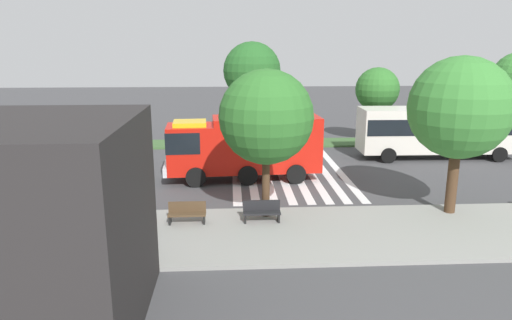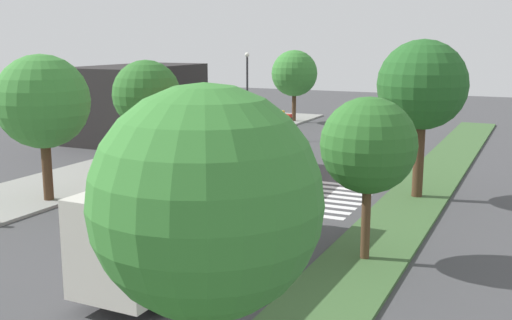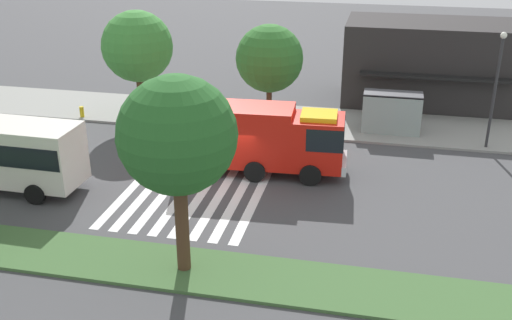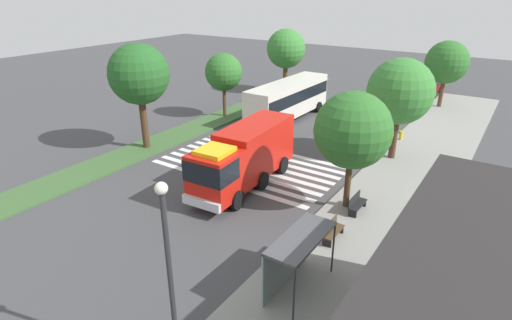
{
  "view_description": "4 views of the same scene",
  "coord_description": "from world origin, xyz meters",
  "px_view_note": "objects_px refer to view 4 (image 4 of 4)",
  "views": [
    {
      "loc": [
        1.98,
        27.32,
        7.53
      ],
      "look_at": [
        0.56,
        1.87,
        1.23
      ],
      "focal_mm": 32.76,
      "sensor_mm": 36.0,
      "label": 1
    },
    {
      "loc": [
        -29.95,
        -13.63,
        7.81
      ],
      "look_at": [
        0.1,
        0.44,
        1.27
      ],
      "focal_mm": 43.33,
      "sensor_mm": 36.0,
      "label": 2
    },
    {
      "loc": [
        7.26,
        -27.17,
        13.24
      ],
      "look_at": [
        1.3,
        0.13,
        1.25
      ],
      "focal_mm": 42.53,
      "sensor_mm": 36.0,
      "label": 3
    },
    {
      "loc": [
        19.92,
        14.75,
        11.49
      ],
      "look_at": [
        0.76,
        1.99,
        1.64
      ],
      "focal_mm": 28.91,
      "sensor_mm": 36.0,
      "label": 4
    }
  ],
  "objects_px": {
    "median_tree_center": "(139,75)",
    "parked_car_west": "(430,86)",
    "bench_near_shelter": "(332,231)",
    "fire_hydrant": "(401,135)",
    "fire_truck": "(243,156)",
    "sidewalk_tree_west": "(400,92)",
    "median_tree_far_west": "(286,49)",
    "transit_bus": "(288,97)",
    "bench_west_of_shelter": "(356,203)",
    "median_tree_west": "(224,72)",
    "sidewalk_tree_far_west": "(447,62)",
    "street_lamp": "(169,269)",
    "sidewalk_tree_center": "(353,131)",
    "bus_stop_shelter": "(293,249)"
  },
  "relations": [
    {
      "from": "bus_stop_shelter",
      "to": "sidewalk_tree_center",
      "type": "xyz_separation_m",
      "value": [
        -7.41,
        -0.72,
        2.67
      ]
    },
    {
      "from": "fire_hydrant",
      "to": "bus_stop_shelter",
      "type": "bearing_deg",
      "value": 3.51
    },
    {
      "from": "fire_truck",
      "to": "sidewalk_tree_far_west",
      "type": "distance_m",
      "value": 26.2
    },
    {
      "from": "street_lamp",
      "to": "median_tree_far_west",
      "type": "xyz_separation_m",
      "value": [
        -33.94,
        -15.65,
        0.89
      ]
    },
    {
      "from": "bench_west_of_shelter",
      "to": "sidewalk_tree_west",
      "type": "bearing_deg",
      "value": -175.47
    },
    {
      "from": "parked_car_west",
      "to": "sidewalk_tree_far_west",
      "type": "relative_size",
      "value": 0.71
    },
    {
      "from": "fire_hydrant",
      "to": "sidewalk_tree_center",
      "type": "bearing_deg",
      "value": 2.31
    },
    {
      "from": "sidewalk_tree_center",
      "to": "median_tree_center",
      "type": "xyz_separation_m",
      "value": [
        -0.16,
        -16.05,
        1.04
      ]
    },
    {
      "from": "bench_near_shelter",
      "to": "fire_hydrant",
      "type": "height_order",
      "value": "bench_near_shelter"
    },
    {
      "from": "bench_near_shelter",
      "to": "parked_car_west",
      "type": "bearing_deg",
      "value": -175.03
    },
    {
      "from": "bench_west_of_shelter",
      "to": "median_tree_center",
      "type": "distance_m",
      "value": 17.47
    },
    {
      "from": "sidewalk_tree_far_west",
      "to": "sidewalk_tree_center",
      "type": "bearing_deg",
      "value": 0.0
    },
    {
      "from": "bench_near_shelter",
      "to": "median_tree_far_west",
      "type": "bearing_deg",
      "value": -145.65
    },
    {
      "from": "parked_car_west",
      "to": "fire_hydrant",
      "type": "bearing_deg",
      "value": 5.94
    },
    {
      "from": "sidewalk_tree_west",
      "to": "median_tree_far_west",
      "type": "relative_size",
      "value": 1.01
    },
    {
      "from": "sidewalk_tree_far_west",
      "to": "transit_bus",
      "type": "bearing_deg",
      "value": -42.47
    },
    {
      "from": "sidewalk_tree_center",
      "to": "fire_hydrant",
      "type": "distance_m",
      "value": 13.08
    },
    {
      "from": "sidewalk_tree_center",
      "to": "fire_hydrant",
      "type": "relative_size",
      "value": 9.22
    },
    {
      "from": "sidewalk_tree_far_west",
      "to": "fire_hydrant",
      "type": "xyz_separation_m",
      "value": [
        11.92,
        -0.5,
        -4.02
      ]
    },
    {
      "from": "parked_car_west",
      "to": "median_tree_west",
      "type": "bearing_deg",
      "value": -34.56
    },
    {
      "from": "street_lamp",
      "to": "median_tree_center",
      "type": "distance_m",
      "value": 20.43
    },
    {
      "from": "median_tree_far_west",
      "to": "median_tree_center",
      "type": "relative_size",
      "value": 0.9
    },
    {
      "from": "bench_near_shelter",
      "to": "fire_hydrant",
      "type": "bearing_deg",
      "value": -175.73
    },
    {
      "from": "fire_truck",
      "to": "median_tree_center",
      "type": "distance_m",
      "value": 10.45
    },
    {
      "from": "transit_bus",
      "to": "bench_west_of_shelter",
      "type": "relative_size",
      "value": 6.65
    },
    {
      "from": "parked_car_west",
      "to": "street_lamp",
      "type": "xyz_separation_m",
      "value": [
        42.58,
        1.8,
        3.18
      ]
    },
    {
      "from": "fire_truck",
      "to": "parked_car_west",
      "type": "distance_m",
      "value": 30.97
    },
    {
      "from": "fire_hydrant",
      "to": "median_tree_west",
      "type": "bearing_deg",
      "value": -80.57
    },
    {
      "from": "fire_truck",
      "to": "transit_bus",
      "type": "xyz_separation_m",
      "value": [
        -13.48,
        -4.52,
        0.03
      ]
    },
    {
      "from": "bench_west_of_shelter",
      "to": "median_tree_west",
      "type": "height_order",
      "value": "median_tree_west"
    },
    {
      "from": "median_tree_far_west",
      "to": "fire_hydrant",
      "type": "distance_m",
      "value": 18.34
    },
    {
      "from": "bus_stop_shelter",
      "to": "sidewalk_tree_far_west",
      "type": "xyz_separation_m",
      "value": [
        -31.76,
        -0.72,
        2.62
      ]
    },
    {
      "from": "street_lamp",
      "to": "sidewalk_tree_center",
      "type": "xyz_separation_m",
      "value": [
        -12.87,
        0.4,
        0.53
      ]
    },
    {
      "from": "transit_bus",
      "to": "sidewalk_tree_west",
      "type": "relative_size",
      "value": 1.52
    },
    {
      "from": "median_tree_west",
      "to": "median_tree_center",
      "type": "relative_size",
      "value": 0.75
    },
    {
      "from": "bench_near_shelter",
      "to": "fire_hydrant",
      "type": "relative_size",
      "value": 2.29
    },
    {
      "from": "median_tree_far_west",
      "to": "street_lamp",
      "type": "bearing_deg",
      "value": 24.76
    },
    {
      "from": "median_tree_center",
      "to": "parked_car_west",
      "type": "bearing_deg",
      "value": 154.88
    },
    {
      "from": "bench_west_of_shelter",
      "to": "fire_hydrant",
      "type": "height_order",
      "value": "bench_west_of_shelter"
    },
    {
      "from": "fire_truck",
      "to": "transit_bus",
      "type": "distance_m",
      "value": 14.22
    },
    {
      "from": "bench_west_of_shelter",
      "to": "parked_car_west",
      "type": "bearing_deg",
      "value": -174.5
    },
    {
      "from": "fire_truck",
      "to": "median_tree_far_west",
      "type": "height_order",
      "value": "median_tree_far_west"
    },
    {
      "from": "bus_stop_shelter",
      "to": "median_tree_west",
      "type": "relative_size",
      "value": 0.61
    },
    {
      "from": "fire_truck",
      "to": "median_tree_center",
      "type": "relative_size",
      "value": 1.17
    },
    {
      "from": "street_lamp",
      "to": "parked_car_west",
      "type": "bearing_deg",
      "value": -177.58
    },
    {
      "from": "fire_hydrant",
      "to": "fire_truck",
      "type": "bearing_deg",
      "value": -23.44
    },
    {
      "from": "transit_bus",
      "to": "fire_truck",
      "type": "bearing_deg",
      "value": -160.4
    },
    {
      "from": "bus_stop_shelter",
      "to": "sidewalk_tree_west",
      "type": "bearing_deg",
      "value": -177.4
    },
    {
      "from": "median_tree_west",
      "to": "sidewalk_tree_far_west",
      "type": "bearing_deg",
      "value": 132.1
    },
    {
      "from": "bus_stop_shelter",
      "to": "fire_hydrant",
      "type": "distance_m",
      "value": 19.92
    }
  ]
}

